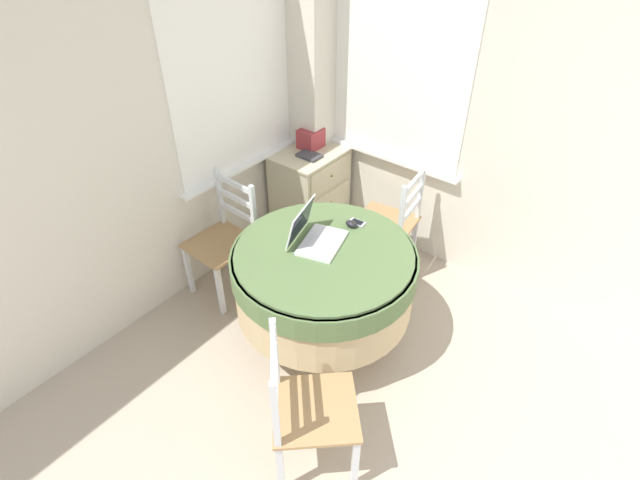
# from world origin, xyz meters

# --- Properties ---
(corner_room_shell) EXTENTS (4.46, 5.06, 2.55)m
(corner_room_shell) POSITION_xyz_m (1.31, 2.05, 1.28)
(corner_room_shell) COLOR beige
(corner_room_shell) RESTS_ON ground_plane
(round_dining_table) EXTENTS (1.15, 1.15, 0.74)m
(round_dining_table) POSITION_xyz_m (0.95, 2.06, 0.55)
(round_dining_table) COLOR #4C3D2D
(round_dining_table) RESTS_ON ground_plane
(laptop) EXTENTS (0.40, 0.37, 0.24)m
(laptop) POSITION_xyz_m (0.99, 2.17, 0.79)
(laptop) COLOR white
(laptop) RESTS_ON round_dining_table
(computer_mouse) EXTENTS (0.05, 0.08, 0.04)m
(computer_mouse) POSITION_xyz_m (1.26, 2.09, 0.76)
(computer_mouse) COLOR black
(computer_mouse) RESTS_ON round_dining_table
(cell_phone) EXTENTS (0.07, 0.11, 0.01)m
(cell_phone) POSITION_xyz_m (1.32, 2.08, 0.75)
(cell_phone) COLOR #B2B7BC
(cell_phone) RESTS_ON round_dining_table
(dining_chair_near_back_window) EXTENTS (0.44, 0.42, 0.90)m
(dining_chair_near_back_window) POSITION_xyz_m (0.91, 2.94, 0.44)
(dining_chair_near_back_window) COLOR #A87F51
(dining_chair_near_back_window) RESTS_ON ground_plane
(dining_chair_near_right_window) EXTENTS (0.46, 0.48, 0.90)m
(dining_chair_near_right_window) POSITION_xyz_m (1.83, 2.11, 0.44)
(dining_chair_near_right_window) COLOR #A87F51
(dining_chair_near_right_window) RESTS_ON ground_plane
(dining_chair_camera_near) EXTENTS (0.59, 0.59, 0.90)m
(dining_chair_camera_near) POSITION_xyz_m (0.20, 1.59, 0.44)
(dining_chair_camera_near) COLOR #A87F51
(dining_chair_camera_near) RESTS_ON ground_plane
(corner_cabinet) EXTENTS (0.59, 0.47, 0.76)m
(corner_cabinet) POSITION_xyz_m (1.88, 2.94, 0.38)
(corner_cabinet) COLOR beige
(corner_cabinet) RESTS_ON ground_plane
(storage_box) EXTENTS (0.18, 0.16, 0.16)m
(storage_box) POSITION_xyz_m (1.95, 2.99, 0.84)
(storage_box) COLOR #9E3338
(storage_box) RESTS_ON corner_cabinet
(book_on_cabinet) EXTENTS (0.13, 0.18, 0.02)m
(book_on_cabinet) POSITION_xyz_m (1.81, 2.89, 0.77)
(book_on_cabinet) COLOR #3F3F44
(book_on_cabinet) RESTS_ON corner_cabinet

